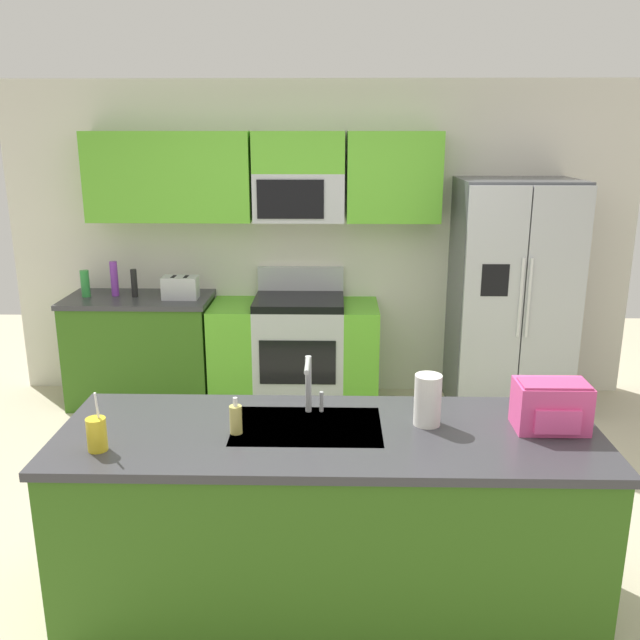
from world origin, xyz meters
TOP-DOWN VIEW (x-y plane):
  - ground_plane at (0.00, 0.00)m, footprint 9.00×9.00m
  - kitchen_wall_unit at (-0.14, 2.08)m, footprint 5.20×0.43m
  - back_counter at (-1.48, 1.80)m, footprint 1.17×0.63m
  - range_oven at (-0.20, 1.80)m, footprint 1.36×0.61m
  - refrigerator at (1.52, 1.73)m, footprint 0.90×0.76m
  - island_counter at (0.10, -0.72)m, footprint 2.45×0.84m
  - toaster at (-1.12, 1.75)m, footprint 0.28×0.16m
  - pepper_mill at (-1.50, 1.80)m, footprint 0.05×0.05m
  - bottle_green at (-1.90, 1.80)m, footprint 0.07×0.07m
  - bottle_purple at (-1.67, 1.84)m, footprint 0.06×0.06m
  - sink_faucet at (0.01, -0.53)m, footprint 0.08×0.21m
  - drink_cup_yellow at (-0.88, -0.93)m, footprint 0.08×0.08m
  - soap_dispenser at (-0.31, -0.75)m, footprint 0.06×0.06m
  - paper_towel_roll at (0.55, -0.63)m, footprint 0.12×0.12m
  - backpack at (1.10, -0.67)m, footprint 0.32×0.22m

SIDE VIEW (x-z plane):
  - ground_plane at x=0.00m, z-range 0.00..0.00m
  - range_oven at x=-0.20m, z-range -0.11..0.99m
  - back_counter at x=-1.48m, z-range 0.00..0.90m
  - island_counter at x=0.10m, z-range 0.00..0.90m
  - refrigerator at x=1.52m, z-range 0.00..1.85m
  - soap_dispenser at x=-0.31m, z-range 0.88..1.05m
  - drink_cup_yellow at x=-0.88m, z-range 0.84..1.11m
  - toaster at x=-1.12m, z-range 0.90..1.08m
  - bottle_green at x=-1.90m, z-range 0.90..1.12m
  - pepper_mill at x=-1.50m, z-range 0.90..1.13m
  - backpack at x=1.10m, z-range 0.90..1.13m
  - paper_towel_roll at x=0.55m, z-range 0.90..1.14m
  - bottle_purple at x=-1.67m, z-range 0.90..1.18m
  - sink_faucet at x=0.01m, z-range 0.93..1.21m
  - kitchen_wall_unit at x=-0.14m, z-range 0.17..2.77m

